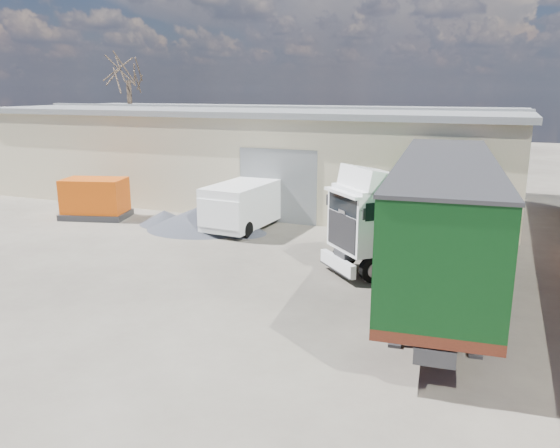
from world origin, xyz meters
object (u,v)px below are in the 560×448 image
at_px(bare_tree, 128,67).
at_px(tractor_unit, 385,227).
at_px(panel_van, 245,205).
at_px(orange_skip, 95,201).
at_px(box_trailer, 443,212).

distance_m(bare_tree, tractor_unit, 27.82).
relative_size(panel_van, orange_skip, 1.48).
bearing_deg(orange_skip, tractor_unit, -26.06).
distance_m(box_trailer, panel_van, 10.92).
xyz_separation_m(tractor_unit, orange_skip, (-15.26, 2.77, -0.74)).
distance_m(panel_van, orange_skip, 8.01).
bearing_deg(tractor_unit, bare_tree, -169.08).
bearing_deg(panel_van, tractor_unit, -23.73).
bearing_deg(bare_tree, panel_van, -37.74).
xyz_separation_m(box_trailer, orange_skip, (-17.37, 4.29, -1.78)).
height_order(bare_tree, box_trailer, bare_tree).
height_order(bare_tree, tractor_unit, bare_tree).
bearing_deg(panel_van, orange_skip, -169.34).
relative_size(bare_tree, orange_skip, 2.64).
bearing_deg(box_trailer, panel_van, 145.36).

